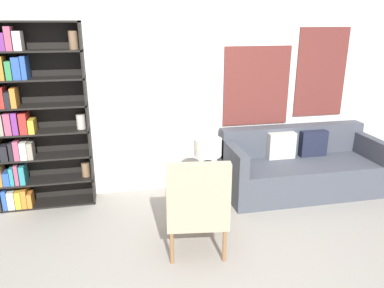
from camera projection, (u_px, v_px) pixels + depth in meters
ground_plane at (215, 284)px, 3.18m from camera, size 14.00×14.00×0.00m
wall_back at (178, 86)px, 4.65m from camera, size 6.40×0.08×2.70m
bookshelf at (26, 119)px, 4.22m from camera, size 1.08×0.30×2.13m
armchair at (197, 204)px, 3.43m from camera, size 0.64×0.67×0.98m
couch at (299, 168)px, 4.87m from camera, size 1.98×0.84×0.81m
side_table at (203, 179)px, 4.16m from camera, size 0.48×0.48×0.52m
table_lamp at (208, 153)px, 4.03m from camera, size 0.30×0.30×0.42m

